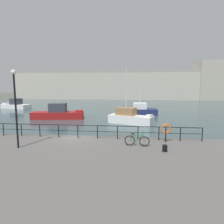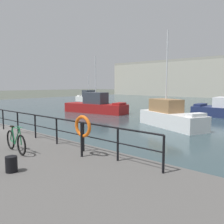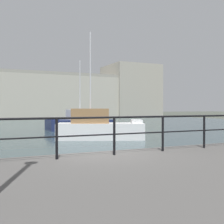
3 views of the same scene
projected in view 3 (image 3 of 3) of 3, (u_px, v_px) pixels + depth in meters
ground_plane at (99, 182)px, 8.49m from camera, size 240.00×240.00×0.00m
water_basin at (11, 125)px, 35.97m from camera, size 80.00×60.00×0.01m
harbor_building at (30, 95)px, 66.10m from camera, size 79.69×12.79×13.62m
moored_cabin_cruiser at (79, 122)px, 28.73m from camera, size 6.41×3.04×7.06m
moored_small_launch at (99, 127)px, 19.76m from camera, size 6.31×4.11×7.52m
quay_railing at (114, 129)px, 7.85m from camera, size 19.54×0.07×1.08m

